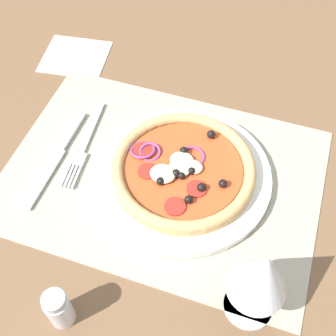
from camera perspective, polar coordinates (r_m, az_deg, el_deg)
name	(u,v)px	position (r cm, az deg, el deg)	size (l,w,h in cm)	color
ground_plane	(162,181)	(70.69, -0.75, -1.65)	(190.00, 140.00, 2.40)	brown
placemat	(162,176)	(69.53, -0.76, -1.01)	(48.60, 34.88, 0.40)	#A39984
plate	(183,175)	(68.56, 1.95, -0.95)	(27.10, 27.10, 1.32)	silver
pizza	(183,169)	(67.12, 1.93, -0.09)	(21.90, 21.90, 2.67)	tan
fork	(83,148)	(73.66, -10.82, 2.59)	(3.41, 18.06, 0.44)	silver
knife	(55,158)	(73.26, -14.35, 1.22)	(2.09, 20.01, 0.62)	silver
wine_glass	(261,275)	(51.78, 11.90, -13.24)	(7.20, 7.20, 14.90)	silver
napkin	(75,56)	(90.63, -11.83, 13.87)	(12.19, 10.97, 0.36)	silver
pepper_shaker	(59,309)	(58.43, -13.87, -17.11)	(3.20, 3.20, 6.70)	silver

